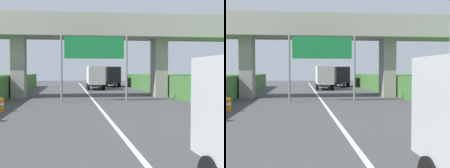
# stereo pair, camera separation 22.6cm
# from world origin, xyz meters

# --- Properties ---
(lane_centre_stripe) EXTENTS (0.20, 100.95, 0.01)m
(lane_centre_stripe) POSITION_xyz_m (0.00, 30.48, 0.00)
(lane_centre_stripe) COLOR white
(lane_centre_stripe) RESTS_ON ground
(overpass_bridge) EXTENTS (40.00, 4.80, 8.27)m
(overpass_bridge) POSITION_xyz_m (0.00, 38.10, 6.30)
(overpass_bridge) COLOR #9E998E
(overpass_bridge) RESTS_ON ground
(overhead_highway_sign) EXTENTS (5.88, 0.18, 5.77)m
(overhead_highway_sign) POSITION_xyz_m (0.00, 33.03, 4.30)
(overhead_highway_sign) COLOR slate
(overhead_highway_sign) RESTS_ON ground
(truck_red) EXTENTS (2.44, 7.30, 3.44)m
(truck_red) POSITION_xyz_m (1.56, 52.70, 1.93)
(truck_red) COLOR black
(truck_red) RESTS_ON ground
(truck_black) EXTENTS (2.44, 7.30, 3.44)m
(truck_black) POSITION_xyz_m (5.05, 60.95, 1.93)
(truck_black) COLOR black
(truck_black) RESTS_ON ground
(construction_barrel_5) EXTENTS (0.57, 0.57, 0.90)m
(construction_barrel_5) POSITION_xyz_m (-6.70, 26.36, 0.46)
(construction_barrel_5) COLOR orange
(construction_barrel_5) RESTS_ON ground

